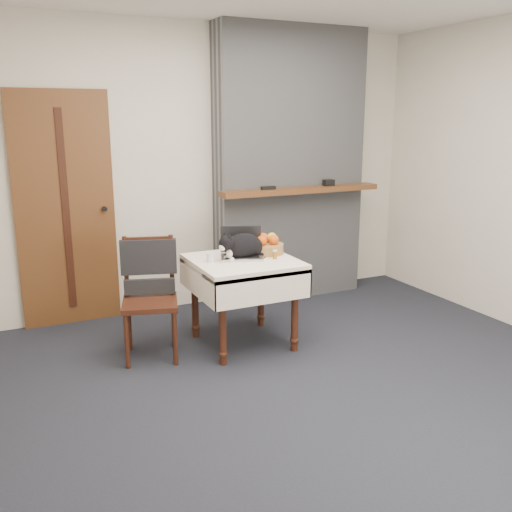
# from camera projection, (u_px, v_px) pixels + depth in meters

# --- Properties ---
(ground) EXTENTS (4.50, 4.50, 0.00)m
(ground) POSITION_uv_depth(u_px,v_px,m) (301.00, 387.00, 3.86)
(ground) COLOR black
(ground) RESTS_ON ground
(room_shell) EXTENTS (4.52, 4.01, 2.61)m
(room_shell) POSITION_uv_depth(u_px,v_px,m) (272.00, 119.00, 3.84)
(room_shell) COLOR beige
(room_shell) RESTS_ON ground
(door) EXTENTS (0.82, 0.10, 2.00)m
(door) POSITION_uv_depth(u_px,v_px,m) (65.00, 211.00, 4.84)
(door) COLOR brown
(door) RESTS_ON ground
(chimney) EXTENTS (1.62, 0.48, 2.60)m
(chimney) POSITION_uv_depth(u_px,v_px,m) (290.00, 167.00, 5.54)
(chimney) COLOR gray
(chimney) RESTS_ON ground
(side_table) EXTENTS (0.78, 0.78, 0.70)m
(side_table) POSITION_uv_depth(u_px,v_px,m) (243.00, 273.00, 4.46)
(side_table) COLOR #381B0F
(side_table) RESTS_ON ground
(laptop) EXTENTS (0.40, 0.37, 0.24)m
(laptop) POSITION_uv_depth(u_px,v_px,m) (241.00, 250.00, 4.49)
(laptop) COLOR #B7B7BC
(laptop) RESTS_ON side_table
(cat) EXTENTS (0.48, 0.25, 0.23)m
(cat) POSITION_uv_depth(u_px,v_px,m) (244.00, 246.00, 4.44)
(cat) COLOR black
(cat) RESTS_ON side_table
(cream_jar) EXTENTS (0.06, 0.06, 0.07)m
(cream_jar) POSITION_uv_depth(u_px,v_px,m) (211.00, 258.00, 4.34)
(cream_jar) COLOR white
(cream_jar) RESTS_ON side_table
(pill_bottle) EXTENTS (0.04, 0.04, 0.07)m
(pill_bottle) POSITION_uv_depth(u_px,v_px,m) (275.00, 254.00, 4.43)
(pill_bottle) COLOR #995912
(pill_bottle) RESTS_ON side_table
(fruit_basket) EXTENTS (0.28, 0.28, 0.16)m
(fruit_basket) POSITION_uv_depth(u_px,v_px,m) (266.00, 246.00, 4.61)
(fruit_basket) COLOR #A48842
(fruit_basket) RESTS_ON side_table
(desk_clutter) EXTENTS (0.13, 0.07, 0.01)m
(desk_clutter) POSITION_uv_depth(u_px,v_px,m) (266.00, 254.00, 4.58)
(desk_clutter) COLOR black
(desk_clutter) RESTS_ON side_table
(chair) EXTENTS (0.50, 0.50, 0.91)m
(chair) POSITION_uv_depth(u_px,v_px,m) (149.00, 280.00, 4.29)
(chair) COLOR #381B0F
(chair) RESTS_ON ground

